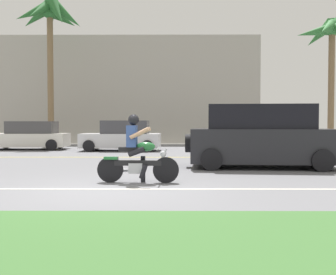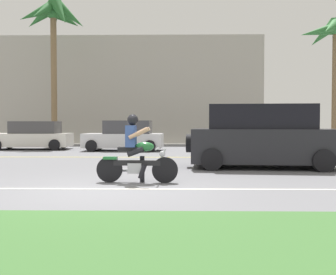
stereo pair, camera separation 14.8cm
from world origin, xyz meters
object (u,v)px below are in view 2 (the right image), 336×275
Objects in this scene: parked_car_0 at (32,136)px; motorcyclist at (136,154)px; parked_car_1 at (125,137)px; palm_tree_1 at (335,37)px; palm_tree_0 at (53,21)px; suv_nearby at (262,137)px.

motorcyclist is at bearing -60.73° from parked_car_0.
parked_car_1 reaches higher than parked_car_0.
motorcyclist is 0.25× the size of palm_tree_1.
motorcyclist is at bearing -66.73° from palm_tree_0.
palm_tree_1 is (11.82, 3.88, 5.71)m from parked_car_1.
suv_nearby is 1.13× the size of parked_car_0.
palm_tree_1 is (16.54, -0.05, -0.99)m from palm_tree_0.
motorcyclist is 18.81m from palm_tree_1.
parked_car_1 is at bearing 124.43° from suv_nearby.
suv_nearby reaches higher than parked_car_1.
motorcyclist is at bearing -124.66° from palm_tree_1.
palm_tree_1 is at bearing -0.18° from palm_tree_0.
parked_car_0 is (-6.58, 11.74, 0.02)m from motorcyclist.
motorcyclist is 0.41× the size of suv_nearby.
palm_tree_1 reaches higher than suv_nearby.
parked_car_0 is 1.03× the size of parked_car_1.
suv_nearby is 1.17× the size of parked_car_1.
palm_tree_0 is at bearing 85.81° from parked_car_0.
parked_car_1 is (-5.20, 7.59, -0.24)m from suv_nearby.
motorcyclist reaches higher than parked_car_1.
palm_tree_1 is at bearing 55.34° from motorcyclist.
palm_tree_0 reaches higher than motorcyclist.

